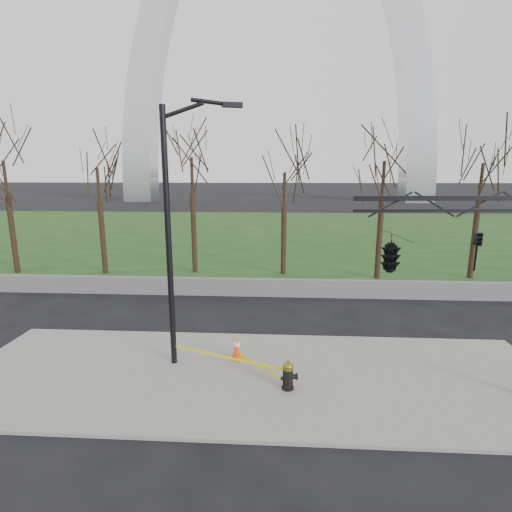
# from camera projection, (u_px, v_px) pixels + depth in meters

# --- Properties ---
(ground) EXTENTS (500.00, 500.00, 0.00)m
(ground) POSITION_uv_depth(u_px,v_px,m) (255.00, 377.00, 11.79)
(ground) COLOR black
(ground) RESTS_ON ground
(sidewalk) EXTENTS (18.00, 6.00, 0.10)m
(sidewalk) POSITION_uv_depth(u_px,v_px,m) (255.00, 376.00, 11.78)
(sidewalk) COLOR slate
(sidewalk) RESTS_ON ground
(grass_strip) EXTENTS (120.00, 40.00, 0.06)m
(grass_strip) POSITION_uv_depth(u_px,v_px,m) (272.00, 232.00, 41.07)
(grass_strip) COLOR #1B3D16
(grass_strip) RESTS_ON ground
(guardrail) EXTENTS (60.00, 0.30, 0.90)m
(guardrail) POSITION_uv_depth(u_px,v_px,m) (265.00, 287.00, 19.51)
(guardrail) COLOR #59595B
(guardrail) RESTS_ON ground
(gateway_arch) EXTENTS (66.00, 6.00, 65.00)m
(gateway_arch) POSITION_uv_depth(u_px,v_px,m) (278.00, 40.00, 78.19)
(gateway_arch) COLOR silver
(gateway_arch) RESTS_ON ground
(tree_row) EXTENTS (53.47, 4.00, 7.62)m
(tree_row) POSITION_uv_depth(u_px,v_px,m) (331.00, 213.00, 22.50)
(tree_row) COLOR black
(tree_row) RESTS_ON ground
(fire_hydrant) EXTENTS (0.54, 0.35, 0.86)m
(fire_hydrant) POSITION_uv_depth(u_px,v_px,m) (288.00, 376.00, 10.91)
(fire_hydrant) COLOR black
(fire_hydrant) RESTS_ON sidewalk
(traffic_cone) EXTENTS (0.49, 0.49, 0.73)m
(traffic_cone) POSITION_uv_depth(u_px,v_px,m) (237.00, 348.00, 12.70)
(traffic_cone) COLOR #F5440C
(traffic_cone) RESTS_ON sidewalk
(street_light) EXTENTS (2.34, 0.82, 8.21)m
(street_light) POSITION_uv_depth(u_px,v_px,m) (175.00, 221.00, 11.62)
(street_light) COLOR black
(street_light) RESTS_ON ground
(traffic_signal_mast) EXTENTS (5.08, 2.52, 6.00)m
(traffic_signal_mast) POSITION_uv_depth(u_px,v_px,m) (421.00, 253.00, 9.69)
(traffic_signal_mast) COLOR black
(traffic_signal_mast) RESTS_ON ground
(caution_tape) EXTENTS (3.64, 1.74, 0.44)m
(caution_tape) POSITION_uv_depth(u_px,v_px,m) (240.00, 361.00, 11.72)
(caution_tape) COLOR yellow
(caution_tape) RESTS_ON ground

